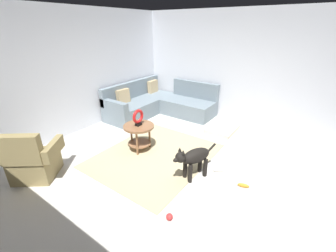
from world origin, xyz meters
The scene contains 13 objects.
ground_plane centered at (0.00, 0.00, -0.05)m, with size 6.00×6.00×0.10m, color beige.
wall_back centered at (0.00, 2.94, 1.35)m, with size 6.00×0.12×2.70m, color silver.
wall_right centered at (2.94, 0.00, 1.35)m, with size 0.12×6.00×2.70m, color silver.
area_rug centered at (0.15, 0.70, 0.01)m, with size 2.30×1.90×0.01m, color tan.
sectional_couch centered at (1.99, 2.02, 0.29)m, with size 2.20×2.25×0.88m.
armchair centered at (-1.51, 1.89, 0.32)m, with size 0.96×1.00×0.88m.
side_table centered at (0.16, 1.10, 0.42)m, with size 0.60×0.60×0.54m.
torus_sculpture centered at (0.16, 1.10, 0.71)m, with size 0.28×0.08×0.33m.
dog_bed_mat centered at (1.98, 0.08, 0.04)m, with size 0.80×0.60×0.09m, color beige.
dog centered at (-0.01, -0.23, 0.38)m, with size 0.80×0.41×0.63m.
dog_toy_ball centered at (-0.96, -0.42, 0.05)m, with size 0.09×0.09×0.09m, color red.
dog_toy_rope centered at (0.39, -0.51, 0.03)m, with size 0.05×0.05×0.18m, color silver.
dog_toy_bone centered at (0.23, -1.00, 0.03)m, with size 0.18×0.06×0.06m, color orange.
Camera 1 is at (-2.70, -1.63, 2.31)m, focal length 23.63 mm.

